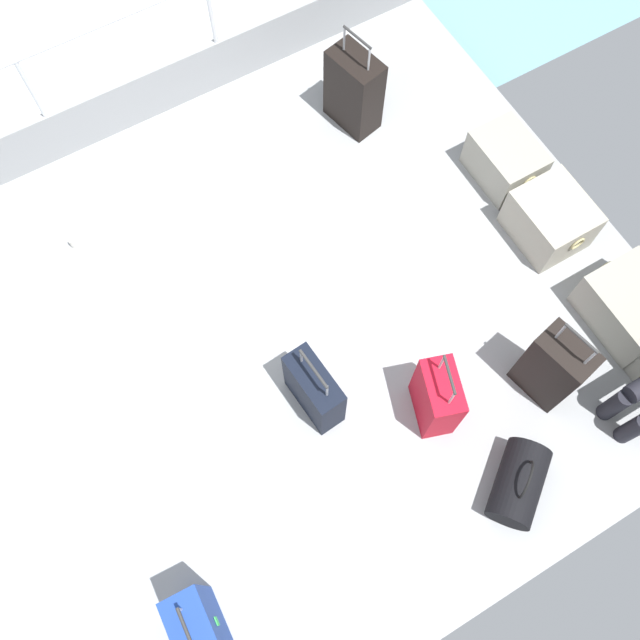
% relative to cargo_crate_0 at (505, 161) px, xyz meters
% --- Properties ---
extents(ground_plane, '(4.40, 5.20, 0.06)m').
position_rel_cargo_crate_0_xyz_m(ground_plane, '(0.30, -2.13, -0.21)').
color(ground_plane, '#939699').
extents(gunwale_port, '(0.06, 5.20, 0.45)m').
position_rel_cargo_crate_0_xyz_m(gunwale_port, '(-1.87, -2.13, 0.05)').
color(gunwale_port, '#939699').
rests_on(gunwale_port, ground_plane).
extents(railing_port, '(0.04, 4.20, 1.02)m').
position_rel_cargo_crate_0_xyz_m(railing_port, '(-1.87, -2.13, 0.60)').
color(railing_port, silver).
rests_on(railing_port, ground_plane).
extents(sea_wake, '(12.00, 12.00, 0.01)m').
position_rel_cargo_crate_0_xyz_m(sea_wake, '(-3.30, -2.13, -0.52)').
color(sea_wake, '#6B99A8').
rests_on(sea_wake, ground_plane).
extents(cargo_crate_0, '(0.56, 0.40, 0.35)m').
position_rel_cargo_crate_0_xyz_m(cargo_crate_0, '(0.00, 0.00, 0.00)').
color(cargo_crate_0, gray).
rests_on(cargo_crate_0, ground_plane).
extents(cargo_crate_1, '(0.57, 0.46, 0.38)m').
position_rel_cargo_crate_0_xyz_m(cargo_crate_1, '(0.58, -0.03, 0.01)').
color(cargo_crate_1, '#9E9989').
rests_on(cargo_crate_1, ground_plane).
extents(cargo_crate_2, '(0.65, 0.48, 0.36)m').
position_rel_cargo_crate_0_xyz_m(cargo_crate_2, '(1.41, 0.03, 0.00)').
color(cargo_crate_2, gray).
rests_on(cargo_crate_2, ground_plane).
extents(suitcase_0, '(0.43, 0.24, 0.73)m').
position_rel_cargo_crate_0_xyz_m(suitcase_0, '(1.75, -3.40, 0.14)').
color(suitcase_0, navy).
rests_on(suitcase_0, ground_plane).
extents(suitcase_1, '(0.45, 0.22, 0.71)m').
position_rel_cargo_crate_0_xyz_m(suitcase_1, '(0.85, -2.14, 0.09)').
color(suitcase_1, black).
rests_on(suitcase_1, ground_plane).
extents(suitcase_2, '(0.46, 0.33, 0.88)m').
position_rel_cargo_crate_0_xyz_m(suitcase_2, '(-1.02, -0.72, 0.15)').
color(suitcase_2, black).
rests_on(suitcase_2, ground_plane).
extents(suitcase_3, '(0.42, 0.32, 0.78)m').
position_rel_cargo_crate_0_xyz_m(suitcase_3, '(1.29, -1.50, 0.11)').
color(suitcase_3, '#B70C1E').
rests_on(suitcase_3, ground_plane).
extents(suitcase_4, '(0.41, 0.31, 0.87)m').
position_rel_cargo_crate_0_xyz_m(suitcase_4, '(1.51, -0.76, 0.16)').
color(suitcase_4, black).
rests_on(suitcase_4, ground_plane).
extents(duffel_bag, '(0.53, 0.57, 0.42)m').
position_rel_cargo_crate_0_xyz_m(duffel_bag, '(1.99, -1.32, -0.03)').
color(duffel_bag, black).
rests_on(duffel_bag, ground_plane).
extents(paper_cup, '(0.08, 0.08, 0.10)m').
position_rel_cargo_crate_0_xyz_m(paper_cup, '(-1.07, -3.07, -0.13)').
color(paper_cup, white).
rests_on(paper_cup, ground_plane).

